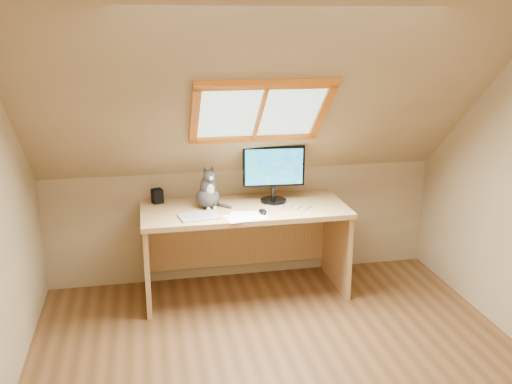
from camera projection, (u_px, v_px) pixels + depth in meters
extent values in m
cube|color=tan|center=(244.00, 223.00, 5.19)|extent=(3.50, 0.02, 1.00)
cube|color=tan|center=(262.00, 103.00, 4.12)|extent=(3.50, 1.56, 1.41)
cube|color=#B2E0CC|center=(259.00, 111.00, 4.21)|extent=(0.90, 0.53, 0.48)
cube|color=#CC6813|center=(259.00, 111.00, 4.21)|extent=(1.02, 0.64, 0.59)
cube|color=tan|center=(244.00, 209.00, 4.76)|extent=(1.71, 0.75, 0.04)
cube|color=tan|center=(147.00, 260.00, 4.72)|extent=(0.04, 0.67, 0.74)
cube|color=tan|center=(337.00, 245.00, 5.03)|extent=(0.04, 0.67, 0.74)
cube|color=tan|center=(238.00, 238.00, 5.20)|extent=(1.61, 0.03, 0.52)
cylinder|color=black|center=(273.00, 201.00, 4.89)|extent=(0.22, 0.22, 0.02)
cylinder|color=black|center=(273.00, 193.00, 4.87)|extent=(0.04, 0.04, 0.12)
cube|color=black|center=(274.00, 166.00, 4.80)|extent=(0.53, 0.08, 0.34)
cube|color=#0029C3|center=(274.00, 167.00, 4.77)|extent=(0.49, 0.04, 0.30)
ellipsoid|color=#413D3A|center=(208.00, 197.00, 4.73)|extent=(0.24, 0.28, 0.17)
ellipsoid|color=#413D3A|center=(208.00, 186.00, 4.69)|extent=(0.16, 0.16, 0.18)
ellipsoid|color=silver|center=(210.00, 190.00, 4.64)|extent=(0.07, 0.05, 0.11)
ellipsoid|color=#413D3A|center=(209.00, 175.00, 4.62)|extent=(0.12, 0.11, 0.10)
sphere|color=silver|center=(211.00, 178.00, 4.59)|extent=(0.04, 0.04, 0.04)
cone|color=#413D3A|center=(205.00, 169.00, 4.61)|extent=(0.06, 0.05, 0.06)
cone|color=#413D3A|center=(212.00, 169.00, 4.64)|extent=(0.06, 0.06, 0.06)
cube|color=black|center=(157.00, 196.00, 4.84)|extent=(0.11, 0.11, 0.12)
cube|color=#B2B2B7|center=(199.00, 216.00, 4.50)|extent=(0.34, 0.27, 0.01)
ellipsoid|color=black|center=(263.00, 211.00, 4.58)|extent=(0.07, 0.11, 0.03)
cube|color=white|center=(242.00, 217.00, 4.50)|extent=(0.33, 0.27, 0.00)
cube|color=white|center=(242.00, 217.00, 4.50)|extent=(0.32, 0.24, 0.00)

